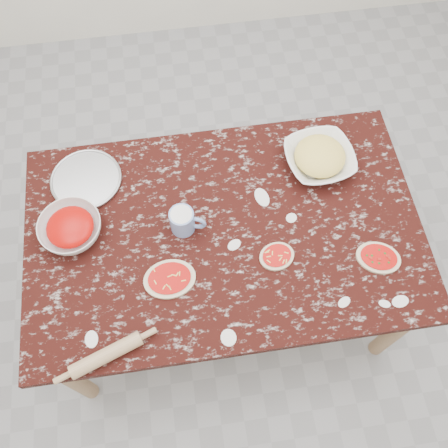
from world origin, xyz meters
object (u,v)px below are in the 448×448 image
Objects in this scene: cheese_bowl at (319,159)px; rolling_pin at (106,355)px; sauce_bowl at (71,229)px; worktable at (224,238)px; flour_mug at (183,221)px; pizza_tray at (86,180)px.

rolling_pin is at bearing -143.32° from cheese_bowl.
worktable is at bearing -6.96° from sauce_bowl.
flour_mug is 0.54× the size of rolling_pin.
flour_mug is at bearing -159.80° from cheese_bowl.
sauce_bowl is 1.06m from cheese_bowl.
sauce_bowl reaches higher than cheese_bowl.
flour_mug is at bearing -36.08° from pizza_tray.
sauce_bowl is 0.86× the size of cheese_bowl.
flour_mug is 0.58m from rolling_pin.
flour_mug is (0.44, -0.04, 0.02)m from sauce_bowl.
flour_mug is (0.39, -0.28, 0.05)m from pizza_tray.
pizza_tray is 1.11× the size of rolling_pin.
flour_mug is (-0.61, -0.22, 0.02)m from cheese_bowl.
pizza_tray is at bearing 176.60° from cheese_bowl.
rolling_pin is at bearing -137.83° from worktable.
worktable is 5.45× the size of pizza_tray.
pizza_tray is 0.25m from sauce_bowl.
cheese_bowl is 2.01× the size of flour_mug.
flour_mug reaches higher than cheese_bowl.
cheese_bowl is at bearing 9.86° from sauce_bowl.
pizza_tray reaches higher than worktable.
rolling_pin reaches higher than worktable.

